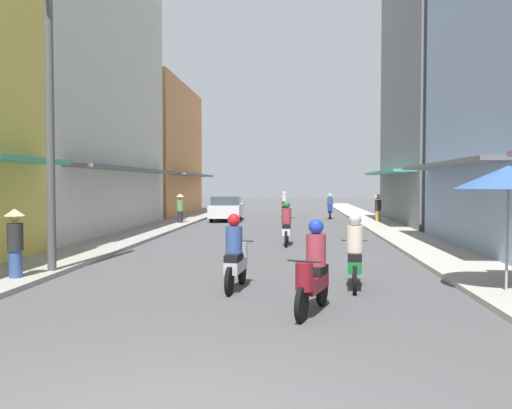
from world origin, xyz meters
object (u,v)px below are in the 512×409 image
(parked_car, at_px, (226,208))
(pedestrian_far, at_px, (180,207))
(motorbike_orange, at_px, (284,202))
(motorbike_silver, at_px, (236,256))
(motorbike_white, at_px, (287,225))
(motorbike_maroon, at_px, (313,272))
(pedestrian_midway, at_px, (15,241))
(utility_pole, at_px, (50,113))
(pedestrian_foreground, at_px, (378,207))
(motorbike_blue, at_px, (330,207))
(vendor_umbrella, at_px, (508,177))
(motorbike_green, at_px, (355,255))

(parked_car, xyz_separation_m, pedestrian_far, (-2.04, -3.26, 0.19))
(motorbike_orange, height_order, motorbike_silver, same)
(motorbike_white, bearing_deg, parked_car, 107.28)
(motorbike_maroon, height_order, pedestrian_midway, pedestrian_midway)
(motorbike_white, xyz_separation_m, pedestrian_far, (-5.82, 8.91, 0.23))
(motorbike_maroon, xyz_separation_m, motorbike_orange, (-1.27, 33.72, 0.00))
(motorbike_silver, height_order, utility_pole, utility_pole)
(motorbike_white, distance_m, utility_pole, 9.14)
(motorbike_silver, xyz_separation_m, pedestrian_foreground, (5.74, 18.67, 0.22))
(motorbike_blue, xyz_separation_m, vendor_umbrella, (1.93, -22.83, 1.60))
(vendor_umbrella, bearing_deg, motorbike_silver, 177.28)
(motorbike_silver, distance_m, pedestrian_far, 17.57)
(motorbike_maroon, height_order, pedestrian_foreground, pedestrian_foreground)
(motorbike_blue, bearing_deg, pedestrian_foreground, -58.71)
(parked_car, xyz_separation_m, pedestrian_midway, (-2.03, -19.77, 0.18))
(motorbike_silver, height_order, vendor_umbrella, vendor_umbrella)
(motorbike_maroon, relative_size, parked_car, 0.42)
(vendor_umbrella, bearing_deg, pedestrian_midway, 176.60)
(motorbike_orange, distance_m, pedestrian_midway, 31.93)
(parked_car, distance_m, pedestrian_midway, 19.88)
(motorbike_white, xyz_separation_m, motorbike_silver, (-0.90, -7.96, 0.00))
(utility_pole, bearing_deg, pedestrian_foreground, 59.25)
(pedestrian_foreground, bearing_deg, motorbike_green, -100.17)
(motorbike_green, xyz_separation_m, motorbike_white, (-1.55, 7.65, 0.00))
(motorbike_silver, bearing_deg, motorbike_maroon, -50.61)
(motorbike_blue, relative_size, pedestrian_far, 1.10)
(motorbike_maroon, bearing_deg, motorbike_silver, 129.39)
(motorbike_green, bearing_deg, motorbike_orange, 93.98)
(motorbike_silver, relative_size, parked_car, 0.43)
(parked_car, relative_size, vendor_umbrella, 1.65)
(motorbike_blue, xyz_separation_m, pedestrian_midway, (-8.28, -22.22, 0.22))
(parked_car, relative_size, pedestrian_foreground, 2.56)
(pedestrian_midway, bearing_deg, motorbike_white, 52.59)
(pedestrian_midway, bearing_deg, motorbike_maroon, -18.96)
(pedestrian_foreground, bearing_deg, pedestrian_midway, -120.20)
(motorbike_white, relative_size, parked_car, 0.43)
(parked_car, bearing_deg, motorbike_maroon, -78.67)
(motorbike_blue, distance_m, motorbike_orange, 9.80)
(pedestrian_midway, relative_size, vendor_umbrella, 0.65)
(motorbike_blue, distance_m, utility_pole, 22.88)
(motorbike_silver, distance_m, pedestrian_foreground, 19.54)
(motorbike_silver, xyz_separation_m, parked_car, (-2.88, 20.13, 0.04))
(motorbike_white, xyz_separation_m, motorbike_blue, (2.46, 14.61, 0.00))
(motorbike_green, height_order, motorbike_maroon, same)
(motorbike_blue, height_order, pedestrian_midway, pedestrian_midway)
(motorbike_blue, height_order, parked_car, motorbike_blue)
(motorbike_orange, bearing_deg, parked_car, -104.96)
(motorbike_white, bearing_deg, motorbike_maroon, -86.39)
(motorbike_green, xyz_separation_m, motorbike_orange, (-2.20, 31.55, 0.00))
(parked_car, height_order, pedestrian_foreground, pedestrian_foreground)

